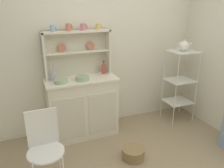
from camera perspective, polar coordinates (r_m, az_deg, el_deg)
name	(u,v)px	position (r m, az deg, el deg)	size (l,w,h in m)	color
wall_back	(96,45)	(3.30, -4.17, 9.87)	(3.84, 0.05, 2.50)	silver
hutch_cabinet	(82,106)	(3.23, -7.46, -5.63)	(0.97, 0.45, 0.85)	silver
hutch_shelf_unit	(77,50)	(3.13, -8.88, 8.60)	(0.90, 0.18, 0.62)	beige
bakers_rack	(180,78)	(3.67, 16.84, 1.50)	(0.40, 0.35, 1.14)	silver
wire_chair	(45,143)	(2.39, -16.66, -14.14)	(0.36, 0.36, 0.85)	white
floor_basket	(133,153)	(2.93, 5.37, -17.02)	(0.28, 0.28, 0.14)	#93754C
cup_sky_0	(53,28)	(3.00, -14.73, 13.46)	(0.08, 0.06, 0.08)	#8EB2D1
cup_terracotta_1	(69,27)	(3.03, -10.92, 13.90)	(0.09, 0.07, 0.09)	#C67556
cup_rose_2	(83,27)	(3.07, -7.25, 14.13)	(0.09, 0.08, 0.09)	#D17A84
cup_gold_3	(98,27)	(3.13, -3.51, 14.27)	(0.08, 0.07, 0.08)	#DBB760
bowl_mixing_large	(61,81)	(2.95, -12.77, 0.76)	(0.18, 0.18, 0.05)	#9EB78E
bowl_floral_medium	(82,78)	(3.00, -7.47, 1.48)	(0.18, 0.18, 0.06)	#9EB78E
jam_bottle	(104,69)	(3.23, -2.12, 3.86)	(0.06, 0.06, 0.19)	#B74C47
utensil_jar	(53,76)	(3.07, -14.69, 2.03)	(0.08, 0.08, 0.25)	#B2B7C6
porcelain_teapot	(184,46)	(3.55, 17.63, 9.16)	(0.24, 0.15, 0.17)	white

